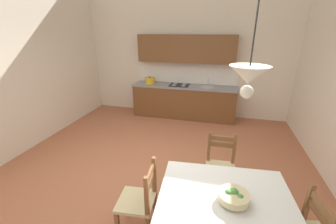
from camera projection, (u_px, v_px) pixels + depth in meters
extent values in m
cube|color=#A86042|center=(153.00, 177.00, 3.67)|extent=(6.11, 6.71, 0.10)
cube|color=silver|center=(187.00, 42.00, 5.76)|extent=(6.11, 0.12, 3.99)
cube|color=brown|center=(184.00, 102.00, 5.98)|extent=(2.77, 0.60, 0.86)
cube|color=gray|center=(184.00, 86.00, 5.81)|extent=(2.80, 0.63, 0.04)
cube|color=white|center=(186.00, 73.00, 5.98)|extent=(2.77, 0.01, 0.55)
cube|color=brown|center=(186.00, 49.00, 5.59)|extent=(2.55, 0.34, 0.70)
cube|color=black|center=(182.00, 118.00, 5.87)|extent=(2.73, 0.02, 0.09)
cylinder|color=silver|center=(208.00, 87.00, 5.67)|extent=(0.34, 0.34, 0.02)
cylinder|color=silver|center=(208.00, 82.00, 5.76)|extent=(0.02, 0.02, 0.22)
cube|color=black|center=(179.00, 85.00, 5.84)|extent=(0.52, 0.42, 0.01)
cylinder|color=silver|center=(174.00, 85.00, 5.78)|extent=(0.11, 0.11, 0.01)
cylinder|color=silver|center=(183.00, 86.00, 5.72)|extent=(0.11, 0.11, 0.01)
cylinder|color=silver|center=(175.00, 83.00, 5.96)|extent=(0.11, 0.11, 0.01)
cylinder|color=silver|center=(185.00, 84.00, 5.90)|extent=(0.11, 0.11, 0.01)
cylinder|color=gold|center=(150.00, 81.00, 5.99)|extent=(0.28, 0.28, 0.15)
cylinder|color=gold|center=(150.00, 78.00, 5.96)|extent=(0.29, 0.29, 0.02)
sphere|color=black|center=(150.00, 77.00, 5.95)|extent=(0.04, 0.04, 0.04)
cube|color=brown|center=(225.00, 197.00, 2.17)|extent=(1.34, 1.06, 0.02)
cube|color=brown|center=(175.00, 191.00, 2.78)|extent=(0.08, 0.08, 0.73)
cube|color=brown|center=(268.00, 202.00, 2.60)|extent=(0.08, 0.08, 0.73)
cube|color=white|center=(225.00, 196.00, 2.16)|extent=(1.40, 1.12, 0.00)
cube|color=white|center=(222.00, 170.00, 2.65)|extent=(1.32, 0.12, 0.12)
cube|color=white|center=(161.00, 193.00, 2.29)|extent=(0.09, 1.01, 0.12)
cube|color=white|center=(295.00, 209.00, 2.08)|extent=(0.09, 1.01, 0.12)
cube|color=brown|center=(302.00, 221.00, 2.22)|extent=(0.05, 0.05, 0.93)
cube|color=brown|center=(322.00, 206.00, 1.92)|extent=(0.08, 0.32, 0.07)
cube|color=brown|center=(319.00, 215.00, 1.96)|extent=(0.08, 0.32, 0.07)
cube|color=#D1BC89|center=(220.00, 170.00, 3.09)|extent=(0.44, 0.44, 0.04)
cube|color=brown|center=(232.00, 193.00, 2.97)|extent=(0.05, 0.05, 0.41)
cube|color=brown|center=(206.00, 189.00, 3.04)|extent=(0.05, 0.05, 0.41)
cube|color=brown|center=(232.00, 162.00, 3.21)|extent=(0.05, 0.05, 0.93)
cube|color=brown|center=(208.00, 159.00, 3.28)|extent=(0.05, 0.05, 0.93)
cube|color=brown|center=(222.00, 138.00, 3.11)|extent=(0.32, 0.04, 0.07)
cube|color=brown|center=(222.00, 145.00, 3.15)|extent=(0.32, 0.04, 0.07)
cube|color=#D1BC89|center=(136.00, 201.00, 2.53)|extent=(0.46, 0.46, 0.04)
cube|color=brown|center=(128.00, 203.00, 2.80)|extent=(0.05, 0.05, 0.41)
cube|color=brown|center=(147.00, 213.00, 2.32)|extent=(0.05, 0.05, 0.93)
cube|color=brown|center=(155.00, 190.00, 2.65)|extent=(0.05, 0.05, 0.93)
cube|color=brown|center=(150.00, 173.00, 2.35)|extent=(0.05, 0.32, 0.07)
cube|color=brown|center=(150.00, 181.00, 2.39)|extent=(0.05, 0.32, 0.07)
cylinder|color=beige|center=(233.00, 200.00, 2.08)|extent=(0.17, 0.17, 0.02)
cylinder|color=beige|center=(234.00, 197.00, 2.07)|extent=(0.30, 0.30, 0.07)
sphere|color=#4C8E3D|center=(228.00, 194.00, 2.08)|extent=(0.09, 0.09, 0.09)
sphere|color=#4C8E3D|center=(240.00, 198.00, 2.03)|extent=(0.08, 0.08, 0.08)
sphere|color=#4C8E3D|center=(234.00, 193.00, 2.09)|extent=(0.10, 0.10, 0.10)
cylinder|color=black|center=(255.00, 31.00, 1.58)|extent=(0.01, 0.01, 0.57)
cone|color=silver|center=(249.00, 75.00, 1.70)|extent=(0.32, 0.32, 0.14)
sphere|color=white|center=(247.00, 92.00, 1.75)|extent=(0.11, 0.11, 0.11)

